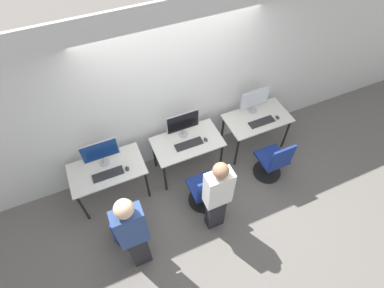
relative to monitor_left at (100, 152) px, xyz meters
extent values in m
plane|color=slate|center=(1.30, -0.43, -1.00)|extent=(20.00, 20.00, 0.00)
cube|color=silver|center=(1.30, 0.32, 0.40)|extent=(12.00, 0.05, 2.80)
cube|color=silver|center=(0.00, -0.12, -0.28)|extent=(1.10, 0.63, 0.02)
cylinder|color=black|center=(-0.50, -0.38, -0.65)|extent=(0.04, 0.04, 0.71)
cylinder|color=black|center=(0.50, -0.38, -0.65)|extent=(0.04, 0.04, 0.71)
cylinder|color=black|center=(-0.50, 0.15, -0.65)|extent=(0.04, 0.04, 0.71)
cylinder|color=black|center=(0.50, 0.15, -0.65)|extent=(0.04, 0.04, 0.71)
cylinder|color=#B2B2B7|center=(0.00, 0.00, -0.26)|extent=(0.16, 0.16, 0.01)
cylinder|color=#B2B2B7|center=(0.00, 0.00, -0.20)|extent=(0.04, 0.04, 0.12)
cube|color=#B2B2B7|center=(0.00, 0.00, 0.03)|extent=(0.53, 0.01, 0.35)
cube|color=navy|center=(0.00, -0.01, 0.03)|extent=(0.51, 0.01, 0.32)
cube|color=#262628|center=(0.00, -0.23, -0.26)|extent=(0.45, 0.14, 0.02)
ellipsoid|color=#333333|center=(0.28, -0.25, -0.25)|extent=(0.06, 0.09, 0.03)
cylinder|color=black|center=(0.03, -0.89, -0.99)|extent=(0.48, 0.48, 0.03)
cylinder|color=black|center=(0.03, -0.89, -0.78)|extent=(0.04, 0.04, 0.38)
cube|color=navy|center=(0.03, -0.89, -0.57)|extent=(0.44, 0.44, 0.05)
cube|color=navy|center=(0.03, -1.10, -0.33)|extent=(0.40, 0.04, 0.44)
cube|color=#232328|center=(0.08, -1.31, -0.61)|extent=(0.25, 0.16, 0.78)
cube|color=navy|center=(0.08, -1.31, 0.12)|extent=(0.36, 0.20, 0.68)
sphere|color=beige|center=(0.08, -1.31, 0.57)|extent=(0.22, 0.22, 0.22)
cube|color=silver|center=(1.30, -0.12, -0.28)|extent=(1.10, 0.63, 0.02)
cylinder|color=black|center=(0.80, -0.38, -0.65)|extent=(0.04, 0.04, 0.71)
cylinder|color=black|center=(1.80, -0.38, -0.65)|extent=(0.04, 0.04, 0.71)
cylinder|color=black|center=(0.80, 0.15, -0.65)|extent=(0.04, 0.04, 0.71)
cylinder|color=black|center=(1.80, 0.15, -0.65)|extent=(0.04, 0.04, 0.71)
cylinder|color=#B2B2B7|center=(1.30, 0.04, -0.26)|extent=(0.16, 0.16, 0.01)
cylinder|color=#B2B2B7|center=(1.30, 0.04, -0.20)|extent=(0.04, 0.04, 0.12)
cube|color=#B2B2B7|center=(1.30, 0.04, 0.03)|extent=(0.53, 0.01, 0.35)
cube|color=black|center=(1.30, 0.04, 0.03)|extent=(0.51, 0.01, 0.32)
cube|color=#262628|center=(1.30, -0.19, -0.26)|extent=(0.45, 0.14, 0.02)
ellipsoid|color=#333333|center=(1.58, -0.21, -0.25)|extent=(0.06, 0.09, 0.03)
cylinder|color=black|center=(1.28, -0.81, -0.99)|extent=(0.48, 0.48, 0.03)
cylinder|color=black|center=(1.28, -0.81, -0.78)|extent=(0.04, 0.04, 0.38)
cube|color=navy|center=(1.28, -0.81, -0.57)|extent=(0.44, 0.44, 0.05)
cube|color=navy|center=(1.28, -1.01, -0.33)|extent=(0.40, 0.04, 0.44)
cube|color=#232328|center=(1.27, -1.23, -0.64)|extent=(0.25, 0.16, 0.72)
cube|color=white|center=(1.27, -1.23, 0.03)|extent=(0.36, 0.20, 0.63)
sphere|color=#9E7051|center=(1.27, -1.23, 0.45)|extent=(0.20, 0.20, 0.20)
cube|color=silver|center=(2.60, -0.12, -0.28)|extent=(1.10, 0.63, 0.02)
cylinder|color=black|center=(2.10, -0.38, -0.65)|extent=(0.04, 0.04, 0.71)
cylinder|color=black|center=(3.10, -0.38, -0.65)|extent=(0.04, 0.04, 0.71)
cylinder|color=black|center=(2.10, 0.15, -0.65)|extent=(0.04, 0.04, 0.71)
cylinder|color=black|center=(3.10, 0.15, -0.65)|extent=(0.04, 0.04, 0.71)
cylinder|color=#B2B2B7|center=(2.60, 0.06, -0.26)|extent=(0.16, 0.16, 0.01)
cylinder|color=#B2B2B7|center=(2.60, 0.06, -0.20)|extent=(0.04, 0.04, 0.12)
cube|color=#B2B2B7|center=(2.60, 0.07, 0.03)|extent=(0.53, 0.01, 0.35)
cube|color=silver|center=(2.60, 0.06, 0.03)|extent=(0.51, 0.01, 0.32)
cube|color=#262628|center=(2.60, -0.24, -0.26)|extent=(0.45, 0.14, 0.02)
ellipsoid|color=#333333|center=(2.90, -0.26, -0.25)|extent=(0.06, 0.09, 0.03)
cylinder|color=black|center=(2.53, -0.76, -0.99)|extent=(0.48, 0.48, 0.03)
cylinder|color=black|center=(2.53, -0.76, -0.78)|extent=(0.04, 0.04, 0.38)
cube|color=navy|center=(2.53, -0.76, -0.57)|extent=(0.44, 0.44, 0.05)
cube|color=navy|center=(2.53, -0.97, -0.33)|extent=(0.40, 0.04, 0.44)
camera|label=1|loc=(0.17, -2.89, 3.41)|focal=28.00mm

